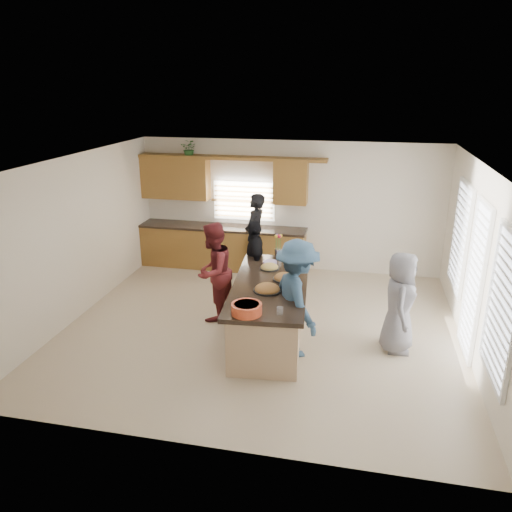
% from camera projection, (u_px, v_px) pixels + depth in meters
% --- Properties ---
extents(floor, '(6.50, 6.50, 0.00)m').
position_uv_depth(floor, '(261.00, 327.00, 8.46)').
color(floor, '#C1AA90').
rests_on(floor, ground).
extents(room_shell, '(6.52, 6.02, 2.81)m').
position_uv_depth(room_shell, '(262.00, 219.00, 7.83)').
color(room_shell, silver).
rests_on(room_shell, ground).
extents(back_cabinetry, '(4.08, 0.66, 2.46)m').
position_uv_depth(back_cabinetry, '(221.00, 227.00, 10.97)').
color(back_cabinetry, olive).
rests_on(back_cabinetry, ground).
extents(right_wall_glazing, '(0.06, 4.00, 2.25)m').
position_uv_depth(right_wall_glazing, '(476.00, 271.00, 7.25)').
color(right_wall_glazing, white).
rests_on(right_wall_glazing, ground).
extents(island, '(1.38, 2.79, 0.95)m').
position_uv_depth(island, '(270.00, 312.00, 8.00)').
color(island, tan).
rests_on(island, ground).
extents(platter_front, '(0.43, 0.43, 0.17)m').
position_uv_depth(platter_front, '(267.00, 289.00, 7.52)').
color(platter_front, black).
rests_on(platter_front, island).
extents(platter_mid, '(0.40, 0.40, 0.16)m').
position_uv_depth(platter_mid, '(285.00, 278.00, 7.95)').
color(platter_mid, black).
rests_on(platter_mid, island).
extents(platter_back, '(0.33, 0.33, 0.13)m').
position_uv_depth(platter_back, '(270.00, 267.00, 8.42)').
color(platter_back, black).
rests_on(platter_back, island).
extents(salad_bowl, '(0.42, 0.42, 0.15)m').
position_uv_depth(salad_bowl, '(247.00, 308.00, 6.77)').
color(salad_bowl, '#DA4B27').
rests_on(salad_bowl, island).
extents(clear_cup, '(0.09, 0.09, 0.10)m').
position_uv_depth(clear_cup, '(280.00, 311.00, 6.77)').
color(clear_cup, white).
rests_on(clear_cup, island).
extents(plate_stack, '(0.24, 0.24, 0.05)m').
position_uv_depth(plate_stack, '(270.00, 263.00, 8.63)').
color(plate_stack, '#957CB5').
rests_on(plate_stack, island).
extents(flower_vase, '(0.14, 0.14, 0.43)m').
position_uv_depth(flower_vase, '(278.00, 246.00, 8.90)').
color(flower_vase, silver).
rests_on(flower_vase, island).
extents(potted_plant, '(0.36, 0.32, 0.38)m').
position_uv_depth(potted_plant, '(190.00, 149.00, 10.63)').
color(potted_plant, '#306729').
rests_on(potted_plant, back_cabinetry).
extents(woman_left_back, '(0.53, 0.71, 1.76)m').
position_uv_depth(woman_left_back, '(255.00, 234.00, 10.57)').
color(woman_left_back, black).
rests_on(woman_left_back, ground).
extents(woman_left_mid, '(0.82, 0.96, 1.73)m').
position_uv_depth(woman_left_mid, '(213.00, 272.00, 8.54)').
color(woman_left_mid, maroon).
rests_on(woman_left_mid, ground).
extents(woman_left_front, '(0.65, 1.01, 1.59)m').
position_uv_depth(woman_left_front, '(254.00, 262.00, 9.21)').
color(woman_left_front, black).
rests_on(woman_left_front, ground).
extents(woman_right_back, '(1.15, 1.35, 1.81)m').
position_uv_depth(woman_right_back, '(297.00, 299.00, 7.38)').
color(woman_right_back, '#345472').
rests_on(woman_right_back, ground).
extents(woman_right_front, '(0.54, 0.80, 1.59)m').
position_uv_depth(woman_right_front, '(400.00, 303.00, 7.51)').
color(woman_right_front, slate).
rests_on(woman_right_front, ground).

